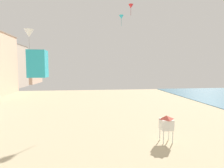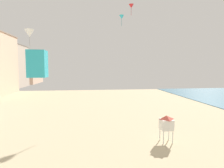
# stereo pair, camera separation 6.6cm
# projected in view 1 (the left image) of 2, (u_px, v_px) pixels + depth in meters

# --- Properties ---
(boardwalk_hotel_far) EXTENTS (11.57, 18.38, 15.41)m
(boardwalk_hotel_far) POSITION_uv_depth(u_px,v_px,m) (3.00, 66.00, 66.83)
(boardwalk_hotel_far) COLOR #C6B29E
(boardwalk_hotel_far) RESTS_ON ground
(boardwalk_hotel_distant) EXTENTS (12.57, 18.06, 11.48)m
(boardwalk_hotel_distant) POSITION_uv_depth(u_px,v_px,m) (24.00, 71.00, 87.80)
(boardwalk_hotel_distant) COLOR beige
(boardwalk_hotel_distant) RESTS_ON ground
(lifeguard_stand) EXTENTS (1.10, 1.10, 2.55)m
(lifeguard_stand) POSITION_uv_depth(u_px,v_px,m) (166.00, 123.00, 18.14)
(lifeguard_stand) COLOR white
(lifeguard_stand) RESTS_ON ground
(kite_cyan_delta) EXTENTS (0.80, 0.80, 1.82)m
(kite_cyan_delta) POSITION_uv_depth(u_px,v_px,m) (121.00, 17.00, 33.10)
(kite_cyan_delta) COLOR #2DB7CC
(kite_cyan_box_2) EXTENTS (1.09, 1.09, 1.71)m
(kite_cyan_box_2) POSITION_uv_depth(u_px,v_px,m) (38.00, 64.00, 12.05)
(kite_cyan_box_2) COLOR #2DB7CC
(kite_red_delta) EXTENTS (0.92, 0.92, 2.10)m
(kite_red_delta) POSITION_uv_depth(u_px,v_px,m) (131.00, 6.00, 37.01)
(kite_red_delta) COLOR red
(kite_white_delta) EXTENTS (1.66, 1.66, 3.77)m
(kite_white_delta) POSITION_uv_depth(u_px,v_px,m) (29.00, 33.00, 33.58)
(kite_white_delta) COLOR white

